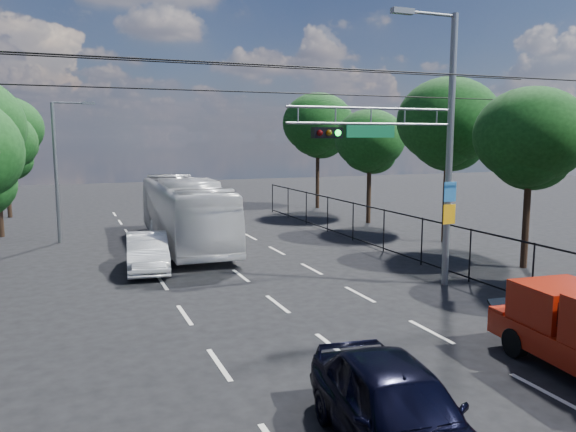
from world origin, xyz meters
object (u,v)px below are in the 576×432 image
white_bus (185,212)px  signal_mast (421,139)px  white_van (147,252)px  navy_hatchback (397,410)px

white_bus → signal_mast: bearing=-60.1°
white_van → signal_mast: bearing=-30.4°
navy_hatchback → white_bus: bearing=96.3°
navy_hatchback → white_van: size_ratio=1.07×
signal_mast → navy_hatchback: signal_mast is taller
navy_hatchback → white_bus: (0.55, 19.87, 0.84)m
signal_mast → white_bus: signal_mast is taller
navy_hatchback → white_van: 15.24m
signal_mast → navy_hatchback: (-6.53, -8.83, -4.42)m
signal_mast → white_bus: (-5.98, 11.04, -3.58)m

